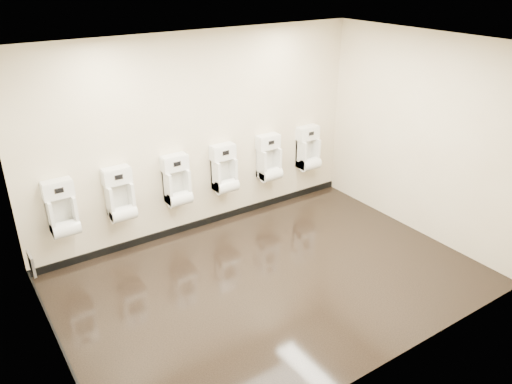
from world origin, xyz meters
TOP-DOWN VIEW (x-y plane):
  - ground at (0.00, 0.00)m, footprint 5.00×3.50m
  - ceiling at (0.00, 0.00)m, footprint 5.00×3.50m
  - back_wall at (0.00, 1.75)m, footprint 5.00×0.02m
  - front_wall at (0.00, -1.75)m, footprint 5.00×0.02m
  - left_wall at (-2.50, 0.00)m, footprint 0.02×3.50m
  - right_wall at (2.50, 0.00)m, footprint 0.02×3.50m
  - tile_overlay_left at (-2.50, 0.00)m, footprint 0.01×3.50m
  - skirting_back at (0.00, 1.74)m, footprint 5.00×0.02m
  - skirting_left at (-2.49, 0.00)m, footprint 0.02×3.50m
  - access_panel at (-2.48, 1.20)m, footprint 0.04×0.25m
  - urinal_0 at (-1.98, 1.63)m, footprint 0.37×0.28m
  - urinal_1 at (-1.26, 1.63)m, footprint 0.37×0.28m
  - urinal_2 at (-0.45, 1.63)m, footprint 0.37×0.28m
  - urinal_3 at (0.30, 1.63)m, footprint 0.37×0.28m
  - urinal_4 at (1.08, 1.63)m, footprint 0.37×0.28m
  - urinal_5 at (1.85, 1.63)m, footprint 0.37×0.28m

SIDE VIEW (x-z plane):
  - ground at x=0.00m, z-range 0.00..0.00m
  - skirting_back at x=0.00m, z-range 0.00..0.10m
  - skirting_left at x=-2.49m, z-range 0.00..0.10m
  - access_panel at x=-2.48m, z-range 0.38..0.62m
  - urinal_0 at x=-1.98m, z-range 0.47..1.16m
  - urinal_1 at x=-1.26m, z-range 0.47..1.16m
  - urinal_2 at x=-0.45m, z-range 0.47..1.16m
  - urinal_3 at x=0.30m, z-range 0.47..1.16m
  - urinal_4 at x=1.08m, z-range 0.47..1.16m
  - urinal_5 at x=1.85m, z-range 0.47..1.16m
  - back_wall at x=0.00m, z-range 0.00..2.80m
  - front_wall at x=0.00m, z-range 0.00..2.80m
  - left_wall at x=-2.50m, z-range 0.00..2.80m
  - right_wall at x=2.50m, z-range 0.00..2.80m
  - tile_overlay_left at x=-2.50m, z-range 0.00..2.80m
  - ceiling at x=0.00m, z-range 2.80..2.80m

